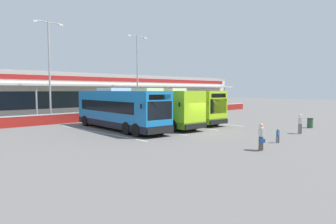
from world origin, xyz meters
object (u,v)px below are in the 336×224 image
at_px(coach_bus_left_centre, 153,108).
at_px(coach_bus_centre, 177,106).
at_px(pedestrian_in_dark_coat, 300,123).
at_px(coach_bus_leftmost, 119,110).
at_px(pedestrian_child, 278,135).
at_px(lamp_post_west, 49,65).
at_px(lamp_post_centre, 137,70).
at_px(pedestrian_with_handbag, 261,136).
at_px(litter_bin, 310,123).

height_order(coach_bus_left_centre, coach_bus_centre, same).
bearing_deg(pedestrian_in_dark_coat, coach_bus_left_centre, 111.92).
height_order(coach_bus_leftmost, pedestrian_child, coach_bus_leftmost).
xyz_separation_m(coach_bus_left_centre, lamp_post_west, (-5.89, 10.24, 4.50)).
height_order(coach_bus_centre, lamp_post_centre, lamp_post_centre).
distance_m(pedestrian_with_handbag, litter_bin, 13.35).
bearing_deg(lamp_post_centre, lamp_post_west, -179.91).
bearing_deg(litter_bin, coach_bus_left_centre, 129.75).
xyz_separation_m(coach_bus_centre, lamp_post_west, (-10.18, 9.47, 4.50)).
bearing_deg(pedestrian_child, pedestrian_in_dark_coat, 7.48).
height_order(pedestrian_child, lamp_post_centre, lamp_post_centre).
distance_m(coach_bus_leftmost, lamp_post_west, 11.27).
bearing_deg(litter_bin, pedestrian_with_handbag, -170.80).
relative_size(coach_bus_left_centre, litter_bin, 13.26).
bearing_deg(pedestrian_in_dark_coat, pedestrian_child, -172.52).
relative_size(pedestrian_with_handbag, pedestrian_in_dark_coat, 1.00).
height_order(lamp_post_centre, litter_bin, lamp_post_centre).
xyz_separation_m(pedestrian_with_handbag, pedestrian_in_dark_coat, (8.59, 1.21, 0.02)).
distance_m(coach_bus_left_centre, pedestrian_with_handbag, 14.17).
height_order(coach_bus_left_centre, lamp_post_centre, lamp_post_centre).
relative_size(pedestrian_in_dark_coat, lamp_post_west, 0.15).
xyz_separation_m(pedestrian_in_dark_coat, pedestrian_child, (-5.38, -0.71, -0.33)).
bearing_deg(lamp_post_west, litter_bin, -54.58).
bearing_deg(pedestrian_with_handbag, coach_bus_left_centre, 75.38).
height_order(pedestrian_with_handbag, pedestrian_in_dark_coat, same).
height_order(coach_bus_leftmost, pedestrian_with_handbag, coach_bus_leftmost).
relative_size(coach_bus_left_centre, lamp_post_centre, 1.12).
bearing_deg(coach_bus_leftmost, coach_bus_centre, 4.69).
distance_m(coach_bus_left_centre, coach_bus_centre, 4.35).
distance_m(coach_bus_left_centre, lamp_post_west, 12.64).
distance_m(coach_bus_leftmost, pedestrian_child, 13.81).
xyz_separation_m(coach_bus_left_centre, pedestrian_with_handbag, (-3.57, -13.68, -0.93)).
height_order(coach_bus_left_centre, pedestrian_in_dark_coat, coach_bus_left_centre).
bearing_deg(coach_bus_left_centre, pedestrian_with_handbag, -104.62).
xyz_separation_m(coach_bus_leftmost, lamp_post_centre, (10.29, 10.17, 4.50)).
xyz_separation_m(coach_bus_left_centre, lamp_post_centre, (6.32, 10.26, 4.50)).
relative_size(coach_bus_left_centre, coach_bus_centre, 1.00).
xyz_separation_m(coach_bus_leftmost, coach_bus_left_centre, (3.97, -0.09, 0.00)).
bearing_deg(lamp_post_centre, pedestrian_with_handbag, -112.44).
height_order(pedestrian_with_handbag, pedestrian_child, pedestrian_with_handbag).
relative_size(pedestrian_in_dark_coat, litter_bin, 1.74).
relative_size(lamp_post_west, lamp_post_centre, 1.00).
bearing_deg(coach_bus_left_centre, coach_bus_leftmost, 178.77).
bearing_deg(coach_bus_left_centre, lamp_post_centre, 58.36).
height_order(coach_bus_left_centre, pedestrian_with_handbag, coach_bus_left_centre).
xyz_separation_m(coach_bus_centre, pedestrian_with_handbag, (-7.86, -14.45, -0.93)).
relative_size(coach_bus_centre, pedestrian_with_handbag, 7.61).
bearing_deg(pedestrian_child, coach_bus_leftmost, 105.23).
height_order(pedestrian_in_dark_coat, lamp_post_centre, lamp_post_centre).
bearing_deg(coach_bus_centre, pedestrian_in_dark_coat, -86.83).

